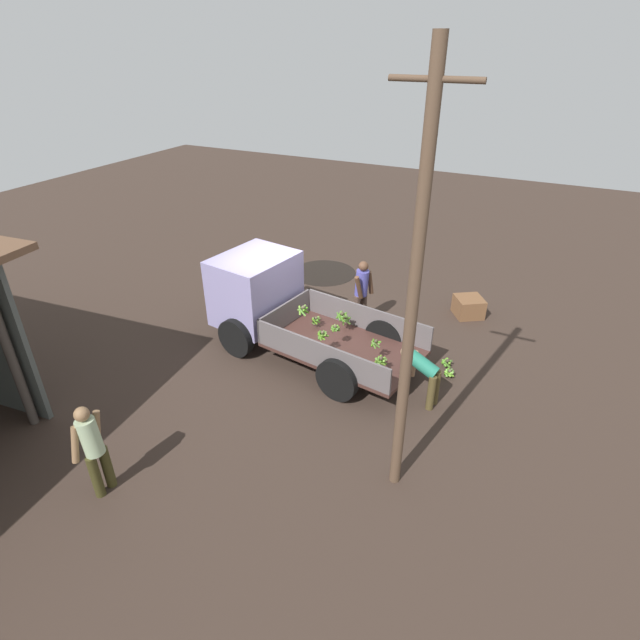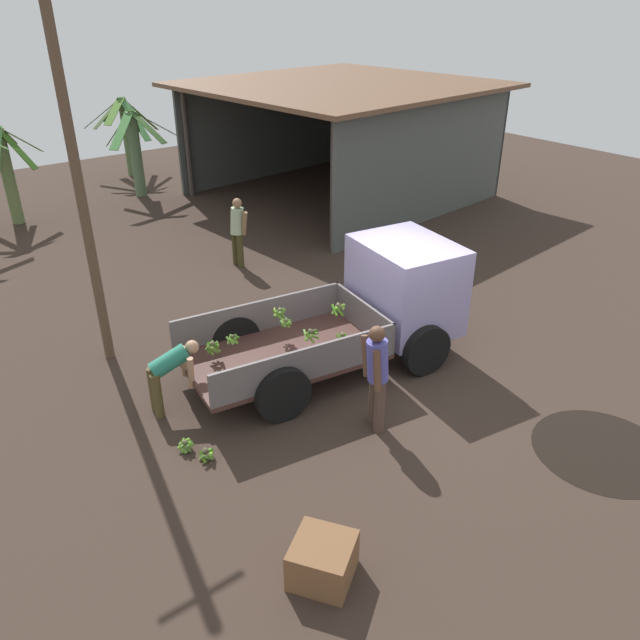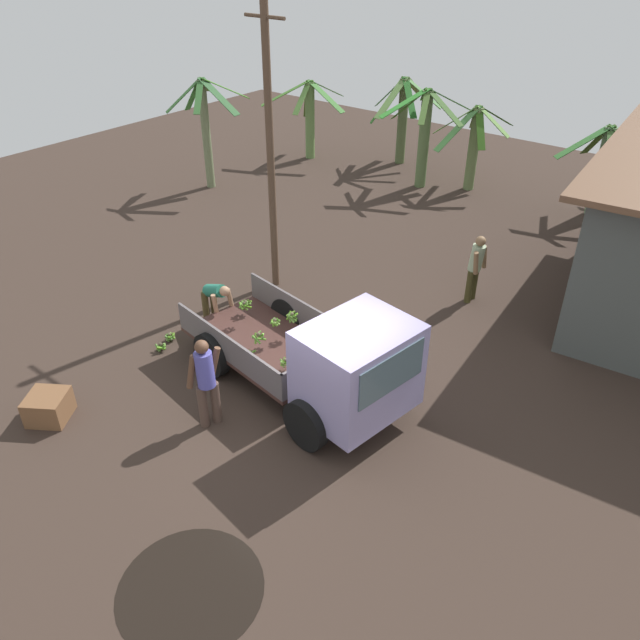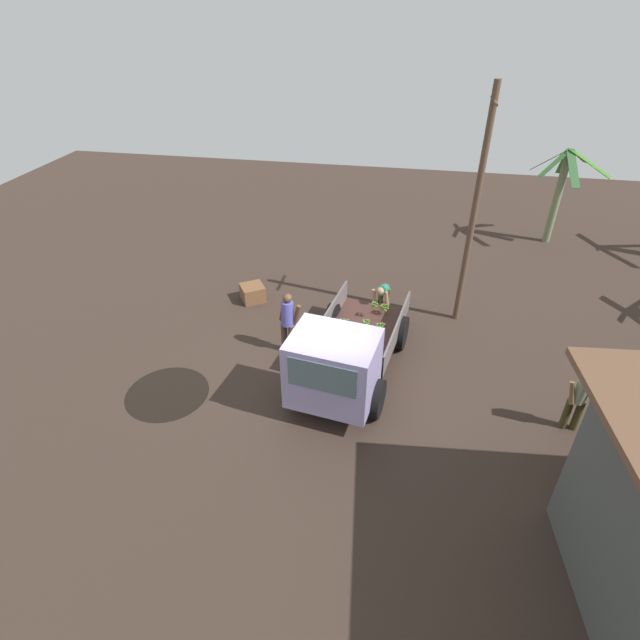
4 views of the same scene
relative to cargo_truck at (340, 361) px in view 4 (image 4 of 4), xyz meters
name	(u,v)px [view 4 (image 4 of 4)]	position (x,y,z in m)	size (l,w,h in m)	color
ground	(323,390)	(-0.15, -0.40, -1.04)	(36.00, 36.00, 0.00)	#382A23
mud_patch_0	(167,393)	(0.65, -3.96, -1.03)	(1.93, 1.93, 0.01)	black
cargo_truck	(340,361)	(0.00, 0.00, 0.00)	(4.90, 2.63, 1.98)	#452924
utility_pole	(474,212)	(-3.90, 2.79, 2.17)	(1.01, 0.16, 6.25)	brown
banana_palm_4	(559,193)	(-9.88, 6.33, 0.82)	(2.18, 2.42, 3.40)	#6F7C55
person_foreground_visitor	(288,320)	(-1.52, -1.56, -0.10)	(0.46, 0.66, 1.69)	brown
person_worker_loading	(383,294)	(-3.69, 0.68, -0.35)	(0.83, 0.54, 1.10)	#504223
person_bystander_near_shed	(579,397)	(0.11, 4.99, -0.14)	(0.34, 0.62, 1.61)	#3C3719
banana_bunch_on_ground_0	(347,302)	(-4.01, -0.36, -0.93)	(0.23, 0.24, 0.19)	brown
banana_bunch_on_ground_1	(335,303)	(-3.87, -0.71, -0.93)	(0.23, 0.25, 0.19)	#453E2D
wooden_crate_0	(253,293)	(-3.79, -3.22, -0.79)	(0.65, 0.65, 0.49)	brown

